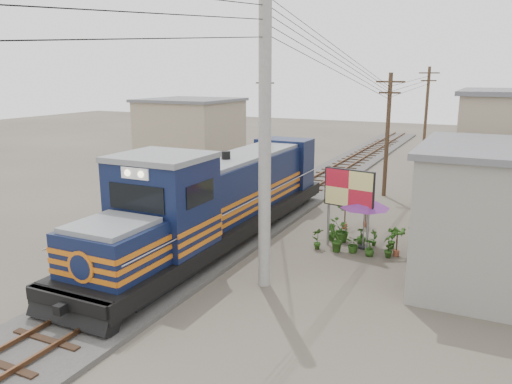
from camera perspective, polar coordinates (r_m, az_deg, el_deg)
The scene contains 15 objects.
ground at distance 19.10m, azimuth -8.09°, elevation -8.03°, with size 120.00×120.00×0.00m, color #473F35.
ballast at distance 27.53m, azimuth 3.48°, elevation -1.07°, with size 3.60×70.00×0.16m, color #595651.
track at distance 27.49m, azimuth 3.49°, elevation -0.70°, with size 1.15×70.00×0.12m.
locomotive at distance 20.67m, azimuth -4.22°, elevation -1.02°, with size 3.09×16.82×4.17m.
utility_pole_main at distance 15.75m, azimuth 1.01°, elevation 6.35°, with size 0.40×0.40×10.00m.
wooden_pole_mid at distance 29.42m, azimuth 14.79°, elevation 6.58°, with size 1.60×0.24×7.00m.
wooden_pole_far at distance 43.13m, azimuth 18.88°, elevation 8.67°, with size 1.60×0.24×7.50m.
wooden_pole_left at distance 36.14m, azimuth 1.01°, elevation 8.20°, with size 1.60×0.24×7.00m.
power_lines at distance 25.34m, azimuth 2.08°, elevation 14.79°, with size 9.65×19.00×3.30m.
shophouse_back at distance 37.04m, azimuth 27.03°, elevation 4.43°, with size 6.30×6.30×4.20m.
shophouse_left at distance 36.92m, azimuth -7.43°, elevation 6.53°, with size 6.30×6.30×5.20m.
billboard at distance 20.06m, azimuth 10.57°, elevation 0.13°, with size 2.10×0.51×3.28m.
market_umbrella at distance 20.34m, azimuth 12.35°, elevation -1.15°, with size 2.59×2.59×2.20m.
vendor at distance 20.55m, azimuth 17.79°, elevation -4.63°, with size 0.59×0.39×1.61m, color black.
plant_nursery at distance 20.75m, azimuth 10.70°, elevation -5.09°, with size 3.25×2.18×1.00m.
Camera 1 is at (10.03, -14.71, 6.92)m, focal length 35.00 mm.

